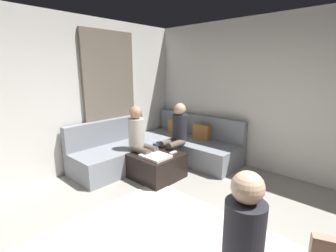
{
  "coord_description": "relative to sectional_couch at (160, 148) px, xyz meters",
  "views": [
    {
      "loc": [
        1.13,
        -1.35,
        1.83
      ],
      "look_at": [
        -1.63,
        1.63,
        0.85
      ],
      "focal_mm": 25.81,
      "sensor_mm": 36.0,
      "label": 1
    }
  ],
  "objects": [
    {
      "name": "person_on_armchair",
      "position": [
        2.71,
        -1.79,
        0.36
      ],
      "size": [
        0.61,
        0.43,
        1.18
      ],
      "rotation": [
        0.0,
        0.0,
        5.08
      ],
      "color": "brown",
      "rests_on": "ground_plane"
    },
    {
      "name": "ottoman",
      "position": [
        0.46,
        -0.54,
        -0.07
      ],
      "size": [
        0.76,
        0.76,
        0.42
      ],
      "primitive_type": "cube",
      "color": "black",
      "rests_on": "ground_plane"
    },
    {
      "name": "wall_left",
      "position": [
        -0.86,
        -1.88,
        1.07
      ],
      "size": [
        0.12,
        6.0,
        2.7
      ],
      "primitive_type": "cube",
      "color": "silver",
      "rests_on": "ground_plane"
    },
    {
      "name": "curtain_panel",
      "position": [
        -0.76,
        -0.58,
        0.97
      ],
      "size": [
        0.06,
        1.1,
        2.5
      ],
      "primitive_type": "cube",
      "color": "#726659",
      "rests_on": "ground_plane"
    },
    {
      "name": "folded_blanket",
      "position": [
        0.56,
        -0.66,
        0.16
      ],
      "size": [
        0.44,
        0.36,
        0.04
      ],
      "primitive_type": "cube",
      "color": "white",
      "rests_on": "ottoman"
    },
    {
      "name": "person_on_couch_back",
      "position": [
        0.38,
        0.06,
        0.38
      ],
      "size": [
        0.3,
        0.6,
        1.2
      ],
      "rotation": [
        0.0,
        0.0,
        3.14
      ],
      "color": "brown",
      "rests_on": "ground_plane"
    },
    {
      "name": "person_on_couch_side",
      "position": [
        0.15,
        -0.63,
        0.38
      ],
      "size": [
        0.6,
        0.3,
        1.2
      ],
      "rotation": [
        0.0,
        0.0,
        -1.57
      ],
      "color": "brown",
      "rests_on": "ground_plane"
    },
    {
      "name": "coffee_mug",
      "position": [
        0.24,
        -0.36,
        0.19
      ],
      "size": [
        0.08,
        0.08,
        0.1
      ],
      "primitive_type": "cylinder",
      "color": "#334C72",
      "rests_on": "ottoman"
    },
    {
      "name": "wall_back",
      "position": [
        2.08,
        1.06,
        1.07
      ],
      "size": [
        6.0,
        0.12,
        2.7
      ],
      "primitive_type": "cube",
      "color": "silver",
      "rests_on": "ground_plane"
    },
    {
      "name": "sectional_couch",
      "position": [
        0.0,
        0.0,
        0.0
      ],
      "size": [
        2.1,
        2.55,
        0.87
      ],
      "color": "gray",
      "rests_on": "ground_plane"
    },
    {
      "name": "game_remote",
      "position": [
        0.64,
        -0.32,
        0.15
      ],
      "size": [
        0.05,
        0.15,
        0.02
      ],
      "primitive_type": "cube",
      "color": "white",
      "rests_on": "ottoman"
    }
  ]
}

